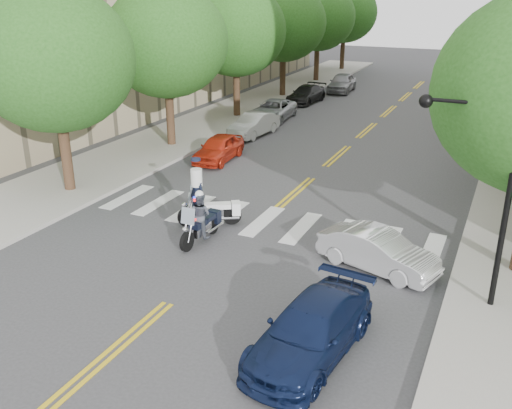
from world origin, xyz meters
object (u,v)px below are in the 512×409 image
Objects in this scene: motorcycle_police at (201,219)px; sedan_blue at (311,330)px; motorcycle_parked at (215,211)px; convertible at (378,251)px; officer_standing at (197,197)px.

motorcycle_police reaches higher than sedan_blue.
motorcycle_police is 1.49m from motorcycle_parked.
sedan_blue is (5.85, -5.98, 0.13)m from motorcycle_parked.
sedan_blue is at bearing -167.12° from motorcycle_parked.
motorcycle_police is 1.08× the size of motorcycle_parked.
sedan_blue reaches higher than convertible.
officer_standing is 7.01m from convertible.
officer_standing is 0.53× the size of convertible.
motorcycle_parked is 0.83m from officer_standing.
convertible is (6.27, -0.98, 0.10)m from motorcycle_parked.
convertible is 0.84× the size of sedan_blue.
motorcycle_parked is 6.35m from convertible.
motorcycle_parked is (-0.25, 1.44, -0.30)m from motorcycle_police.
convertible is at bearing 92.04° from sedan_blue.
motorcycle_police is at bearing 111.44° from convertible.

